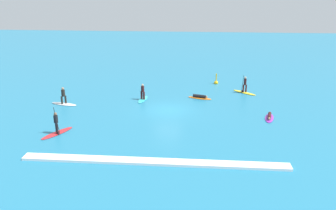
{
  "coord_description": "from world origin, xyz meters",
  "views": [
    {
      "loc": [
        2.87,
        -33.14,
        11.52
      ],
      "look_at": [
        0.0,
        0.0,
        0.5
      ],
      "focal_mm": 39.35,
      "sensor_mm": 36.0,
      "label": 1
    }
  ],
  "objects_px": {
    "surfer_on_white_board": "(64,100)",
    "surfer_on_yellow_board": "(245,89)",
    "surfer_on_orange_board": "(200,97)",
    "surfer_on_red_board": "(57,128)",
    "surfer_on_teal_board": "(143,96)",
    "marker_buoy": "(216,82)",
    "surfer_on_purple_board": "(269,117)"
  },
  "relations": [
    {
      "from": "surfer_on_orange_board",
      "to": "marker_buoy",
      "type": "distance_m",
      "value": 6.42
    },
    {
      "from": "surfer_on_purple_board",
      "to": "marker_buoy",
      "type": "distance_m",
      "value": 12.44
    },
    {
      "from": "surfer_on_orange_board",
      "to": "marker_buoy",
      "type": "xyz_separation_m",
      "value": [
        1.93,
        6.12,
        0.05
      ]
    },
    {
      "from": "surfer_on_white_board",
      "to": "surfer_on_yellow_board",
      "type": "relative_size",
      "value": 1.13
    },
    {
      "from": "surfer_on_white_board",
      "to": "marker_buoy",
      "type": "bearing_deg",
      "value": -134.19
    },
    {
      "from": "surfer_on_purple_board",
      "to": "surfer_on_red_board",
      "type": "bearing_deg",
      "value": -62.41
    },
    {
      "from": "surfer_on_teal_board",
      "to": "surfer_on_white_board",
      "type": "bearing_deg",
      "value": -65.69
    },
    {
      "from": "surfer_on_yellow_board",
      "to": "surfer_on_white_board",
      "type": "bearing_deg",
      "value": 59.85
    },
    {
      "from": "surfer_on_yellow_board",
      "to": "surfer_on_orange_board",
      "type": "bearing_deg",
      "value": 69.33
    },
    {
      "from": "surfer_on_yellow_board",
      "to": "marker_buoy",
      "type": "distance_m",
      "value": 4.73
    },
    {
      "from": "surfer_on_teal_board",
      "to": "surfer_on_orange_board",
      "type": "distance_m",
      "value": 6.0
    },
    {
      "from": "surfer_on_white_board",
      "to": "marker_buoy",
      "type": "relative_size",
      "value": 2.11
    },
    {
      "from": "surfer_on_orange_board",
      "to": "surfer_on_yellow_board",
      "type": "height_order",
      "value": "surfer_on_yellow_board"
    },
    {
      "from": "surfer_on_purple_board",
      "to": "surfer_on_yellow_board",
      "type": "relative_size",
      "value": 1.0
    },
    {
      "from": "surfer_on_purple_board",
      "to": "marker_buoy",
      "type": "bearing_deg",
      "value": -147.96
    },
    {
      "from": "surfer_on_yellow_board",
      "to": "surfer_on_red_board",
      "type": "xyz_separation_m",
      "value": [
        -16.33,
        -13.02,
        0.06
      ]
    },
    {
      "from": "marker_buoy",
      "to": "surfer_on_yellow_board",
      "type": "bearing_deg",
      "value": -50.96
    },
    {
      "from": "surfer_on_purple_board",
      "to": "surfer_on_yellow_board",
      "type": "bearing_deg",
      "value": -158.74
    },
    {
      "from": "surfer_on_orange_board",
      "to": "surfer_on_red_board",
      "type": "bearing_deg",
      "value": -119.51
    },
    {
      "from": "surfer_on_teal_board",
      "to": "surfer_on_yellow_board",
      "type": "distance_m",
      "value": 11.35
    },
    {
      "from": "surfer_on_teal_board",
      "to": "surfer_on_orange_board",
      "type": "height_order",
      "value": "surfer_on_teal_board"
    },
    {
      "from": "surfer_on_red_board",
      "to": "surfer_on_yellow_board",
      "type": "bearing_deg",
      "value": 156.32
    },
    {
      "from": "surfer_on_orange_board",
      "to": "surfer_on_yellow_board",
      "type": "distance_m",
      "value": 5.49
    },
    {
      "from": "surfer_on_teal_board",
      "to": "marker_buoy",
      "type": "relative_size",
      "value": 1.91
    },
    {
      "from": "surfer_on_purple_board",
      "to": "surfer_on_teal_board",
      "type": "relative_size",
      "value": 0.98
    },
    {
      "from": "surfer_on_yellow_board",
      "to": "marker_buoy",
      "type": "xyz_separation_m",
      "value": [
        -2.98,
        3.67,
        -0.23
      ]
    },
    {
      "from": "surfer_on_orange_board",
      "to": "surfer_on_red_board",
      "type": "relative_size",
      "value": 0.85
    },
    {
      "from": "surfer_on_white_board",
      "to": "surfer_on_purple_board",
      "type": "relative_size",
      "value": 1.13
    },
    {
      "from": "surfer_on_red_board",
      "to": "marker_buoy",
      "type": "relative_size",
      "value": 2.27
    },
    {
      "from": "surfer_on_orange_board",
      "to": "surfer_on_yellow_board",
      "type": "relative_size",
      "value": 1.03
    },
    {
      "from": "surfer_on_white_board",
      "to": "surfer_on_teal_board",
      "type": "height_order",
      "value": "surfer_on_white_board"
    },
    {
      "from": "surfer_on_red_board",
      "to": "marker_buoy",
      "type": "xyz_separation_m",
      "value": [
        13.36,
        16.69,
        -0.29
      ]
    }
  ]
}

